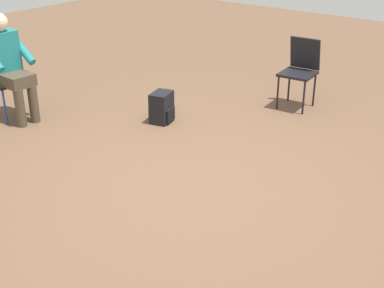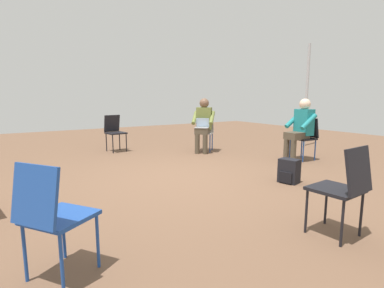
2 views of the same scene
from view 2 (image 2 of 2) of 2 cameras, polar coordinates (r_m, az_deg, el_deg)
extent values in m
plane|color=brown|center=(4.80, -2.23, -6.41)|extent=(16.43, 16.43, 0.00)
cube|color=black|center=(6.45, 20.38, 0.95)|extent=(0.42, 0.42, 0.03)
cylinder|color=#1E4799|center=(6.24, 20.42, -1.39)|extent=(0.02, 0.02, 0.42)
cylinder|color=#1E4799|center=(6.47, 18.15, -0.93)|extent=(0.02, 0.02, 0.42)
cylinder|color=#1E4799|center=(6.50, 22.39, -1.11)|extent=(0.02, 0.02, 0.42)
cylinder|color=#1E4799|center=(6.72, 20.14, -0.68)|extent=(0.02, 0.02, 0.42)
cube|color=black|center=(6.57, 21.58, 2.91)|extent=(0.12, 0.39, 0.40)
cube|color=black|center=(7.22, -14.28, 2.03)|extent=(0.45, 0.45, 0.03)
cylinder|color=black|center=(7.17, -12.39, 0.25)|extent=(0.02, 0.02, 0.42)
cylinder|color=black|center=(7.02, -14.84, -0.03)|extent=(0.02, 0.02, 0.42)
cylinder|color=black|center=(7.47, -13.63, 0.55)|extent=(0.02, 0.02, 0.42)
cylinder|color=black|center=(7.33, -16.00, 0.29)|extent=(0.02, 0.02, 0.42)
cube|color=black|center=(7.36, -15.00, 3.82)|extent=(0.39, 0.15, 0.40)
cube|color=black|center=(3.06, 25.62, -7.80)|extent=(0.43, 0.43, 0.03)
cylinder|color=black|center=(3.07, 20.95, -11.88)|extent=(0.02, 0.02, 0.42)
cylinder|color=black|center=(3.35, 24.16, -10.34)|extent=(0.02, 0.02, 0.42)
cylinder|color=black|center=(2.92, 26.70, -13.38)|extent=(0.02, 0.02, 0.42)
cylinder|color=black|center=(3.21, 29.54, -11.57)|extent=(0.02, 0.02, 0.42)
cube|color=black|center=(2.93, 29.18, -4.45)|extent=(0.39, 0.12, 0.40)
cube|color=#1E4799|center=(2.36, -23.75, -12.60)|extent=(0.56, 0.56, 0.03)
cylinder|color=#1E4799|center=(2.67, -23.27, -15.27)|extent=(0.02, 0.02, 0.42)
cylinder|color=#1E4799|center=(2.45, -17.52, -17.18)|extent=(0.02, 0.02, 0.42)
cylinder|color=#1E4799|center=(2.47, -29.24, -17.68)|extent=(0.02, 0.02, 0.42)
cylinder|color=#1E4799|center=(2.24, -23.56, -20.20)|extent=(0.02, 0.02, 0.42)
cube|color=#1E4799|center=(2.18, -27.79, -8.72)|extent=(0.29, 0.37, 0.40)
cube|color=#B7B7BC|center=(7.05, 2.31, 2.15)|extent=(0.57, 0.57, 0.03)
cylinder|color=#1E4799|center=(6.88, 3.44, 0.08)|extent=(0.02, 0.02, 0.42)
cylinder|color=#1E4799|center=(6.95, 0.67, 0.18)|extent=(0.02, 0.02, 0.42)
cylinder|color=#1E4799|center=(7.22, 3.87, 0.49)|extent=(0.02, 0.02, 0.42)
cylinder|color=#1E4799|center=(7.27, 1.22, 0.58)|extent=(0.02, 0.02, 0.42)
cube|color=#B7B7BC|center=(7.21, 2.59, 4.02)|extent=(0.34, 0.33, 0.40)
cylinder|color=#4C4233|center=(6.71, 2.51, -0.01)|extent=(0.11, 0.11, 0.45)
cylinder|color=#4C4233|center=(6.75, 1.01, 0.04)|extent=(0.11, 0.11, 0.45)
cube|color=#4C4233|center=(6.85, 2.03, 2.59)|extent=(0.51, 0.51, 0.14)
cube|color=olive|center=(7.02, 2.33, 4.86)|extent=(0.40, 0.40, 0.52)
sphere|color=brown|center=(7.00, 2.35, 7.80)|extent=(0.22, 0.22, 0.22)
cylinder|color=olive|center=(6.88, 3.83, 4.99)|extent=(0.34, 0.34, 0.31)
cylinder|color=olive|center=(6.95, 0.56, 5.05)|extent=(0.34, 0.34, 0.31)
cube|color=#9EA0A5|center=(6.74, 1.86, 3.14)|extent=(0.37, 0.37, 0.02)
cube|color=#B2D1F2|center=(6.84, 2.04, 4.13)|extent=(0.25, 0.25, 0.20)
cylinder|color=#4C4233|center=(6.16, 18.72, -1.30)|extent=(0.11, 0.11, 0.45)
cylinder|color=#4C4233|center=(6.28, 17.52, -1.05)|extent=(0.11, 0.11, 0.45)
cube|color=#4C4233|center=(6.30, 19.29, 1.52)|extent=(0.44, 0.33, 0.14)
cube|color=teal|center=(6.41, 20.55, 3.91)|extent=(0.24, 0.35, 0.52)
sphere|color=beige|center=(6.39, 20.73, 7.12)|extent=(0.22, 0.22, 0.22)
cylinder|color=teal|center=(6.21, 21.35, 3.96)|extent=(0.40, 0.11, 0.31)
cylinder|color=teal|center=(6.47, 18.64, 4.28)|extent=(0.40, 0.11, 0.31)
cube|color=black|center=(4.71, 18.01, -4.88)|extent=(0.26, 0.32, 0.36)
cube|color=black|center=(4.73, 17.96, -5.84)|extent=(0.29, 0.25, 0.16)
cylinder|color=#B2B2B7|center=(8.31, 20.99, 8.56)|extent=(0.07, 0.07, 2.59)
camera|label=1|loc=(7.42, -35.25, 16.13)|focal=50.00mm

